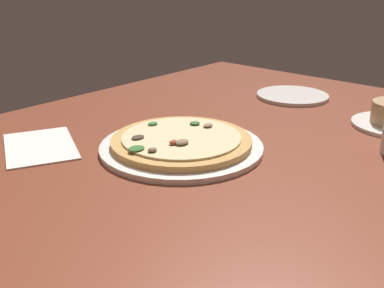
# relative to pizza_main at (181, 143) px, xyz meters

# --- Properties ---
(dining_table) EXTENTS (1.50, 1.10, 0.04)m
(dining_table) POSITION_rel_pizza_main_xyz_m (0.05, 0.10, -0.03)
(dining_table) COLOR brown
(dining_table) RESTS_ON ground
(pizza_main) EXTENTS (0.30, 0.30, 0.03)m
(pizza_main) POSITION_rel_pizza_main_xyz_m (0.00, 0.00, 0.00)
(pizza_main) COLOR white
(pizza_main) RESTS_ON dining_table
(side_plate) EXTENTS (0.18, 0.18, 0.01)m
(side_plate) POSITION_rel_pizza_main_xyz_m (-0.45, -0.03, -0.01)
(side_plate) COLOR silver
(side_plate) RESTS_ON dining_table
(paper_menu) EXTENTS (0.19, 0.21, 0.00)m
(paper_menu) POSITION_rel_pizza_main_xyz_m (0.17, -0.20, -0.01)
(paper_menu) COLOR white
(paper_menu) RESTS_ON dining_table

